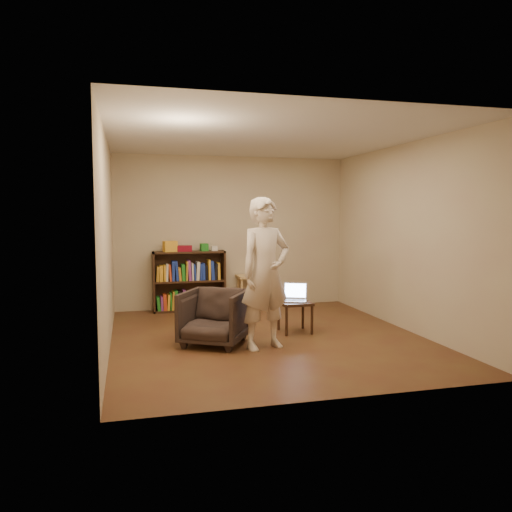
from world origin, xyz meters
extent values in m
plane|color=#4E2519|center=(0.00, 0.00, 0.00)|extent=(4.50, 4.50, 0.00)
plane|color=silver|center=(0.00, 0.00, 2.60)|extent=(4.50, 4.50, 0.00)
plane|color=#C5BB95|center=(0.00, 2.25, 1.30)|extent=(4.00, 0.00, 4.00)
plane|color=#C5BB95|center=(-2.00, 0.00, 1.30)|extent=(0.00, 4.50, 4.50)
plane|color=#C5BB95|center=(2.00, 0.00, 1.30)|extent=(0.00, 4.50, 4.50)
cube|color=black|center=(-1.36, 2.08, 0.50)|extent=(0.03, 0.30, 1.00)
cube|color=black|center=(-0.19, 2.08, 0.50)|extent=(0.03, 0.30, 1.00)
cube|color=black|center=(-0.78, 2.22, 0.50)|extent=(1.20, 0.02, 1.00)
cube|color=black|center=(-0.78, 2.08, 0.01)|extent=(1.20, 0.30, 0.03)
cube|color=black|center=(-0.78, 2.08, 0.50)|extent=(1.14, 0.30, 0.03)
cube|color=black|center=(-0.78, 2.08, 0.98)|extent=(1.20, 0.30, 0.03)
cube|color=gold|center=(-1.09, 2.06, 1.09)|extent=(0.24, 0.20, 0.18)
cube|color=maroon|center=(-0.86, 2.09, 1.05)|extent=(0.30, 0.24, 0.09)
cube|color=#217C21|center=(-0.52, 2.09, 1.06)|extent=(0.14, 0.14, 0.12)
cube|color=silver|center=(-0.35, 2.09, 1.04)|extent=(0.11, 0.11, 0.08)
cube|color=tan|center=(0.23, 2.03, 0.55)|extent=(0.39, 0.39, 0.04)
cylinder|color=tan|center=(0.08, 1.87, 0.26)|extent=(0.04, 0.04, 0.53)
cylinder|color=tan|center=(0.39, 1.87, 0.26)|extent=(0.04, 0.04, 0.53)
cylinder|color=tan|center=(0.08, 2.19, 0.26)|extent=(0.04, 0.04, 0.53)
cylinder|color=tan|center=(0.39, 2.19, 0.26)|extent=(0.04, 0.04, 0.53)
imported|color=#2E241F|center=(-0.74, -0.18, 0.34)|extent=(1.02, 1.02, 0.69)
cube|color=black|center=(0.44, 0.19, 0.41)|extent=(0.42, 0.42, 0.04)
cylinder|color=black|center=(0.26, 0.01, 0.19)|extent=(0.04, 0.04, 0.39)
cylinder|color=black|center=(0.62, 0.01, 0.19)|extent=(0.04, 0.04, 0.39)
cylinder|color=black|center=(0.26, 0.37, 0.19)|extent=(0.04, 0.04, 0.39)
cylinder|color=black|center=(0.62, 0.37, 0.19)|extent=(0.04, 0.04, 0.39)
cube|color=#A6A5AA|center=(0.44, 0.20, 0.43)|extent=(0.40, 0.35, 0.02)
cube|color=black|center=(0.44, 0.20, 0.44)|extent=(0.31, 0.23, 0.00)
cube|color=#A6A5AA|center=(0.50, 0.34, 0.55)|extent=(0.33, 0.20, 0.23)
cube|color=#ACBEF1|center=(0.50, 0.34, 0.55)|extent=(0.29, 0.17, 0.19)
imported|color=beige|center=(-0.17, -0.48, 0.91)|extent=(0.77, 0.62, 1.83)
camera|label=1|loc=(-1.76, -6.22, 1.64)|focal=35.00mm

